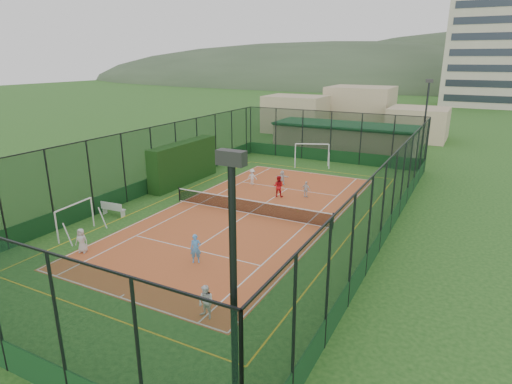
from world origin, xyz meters
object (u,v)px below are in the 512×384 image
futsal_goal_near (75,220)px  child_near_mid (196,249)px  white_bench (114,208)px  child_far_right (306,189)px  apartment_tower (488,32)px  child_far_back (282,178)px  child_near_left (82,241)px  child_near_right (206,302)px  futsal_goal_far (312,155)px  floodlight_ne (424,127)px  clubhouse (345,138)px  floodlight_se (234,331)px  child_far_left (252,177)px  coach (278,186)px

futsal_goal_near → child_near_mid: bearing=-93.7°
white_bench → child_far_right: 13.71m
apartment_tower → futsal_goal_near: (-19.35, -89.83, -14.07)m
white_bench → child_far_back: bearing=54.9°
child_near_left → child_near_right: (9.29, -2.00, 0.03)m
futsal_goal_near → child_near_left: bearing=-130.4°
child_near_left → futsal_goal_far: bearing=58.5°
apartment_tower → child_near_left: 94.08m
child_near_mid → child_far_right: 12.65m
child_near_right → child_far_right: bearing=106.1°
white_bench → child_near_mid: child_near_mid is taller
child_near_left → child_far_right: (7.18, 14.45, -0.07)m
floodlight_ne → clubhouse: bearing=147.9°
floodlight_se → child_near_left: (-13.68, 7.20, -3.44)m
clubhouse → child_far_right: bearing=-83.0°
white_bench → futsal_goal_near: bearing=-86.7°
apartment_tower → child_near_mid: bearing=-97.0°
futsal_goal_far → clubhouse: bearing=59.8°
child_far_left → child_near_right: bearing=110.5°
clubhouse → futsal_goal_near: 30.73m
floodlight_ne → futsal_goal_near: bearing=-123.1°
child_near_left → child_near_right: size_ratio=0.95×
clubhouse → child_near_left: 31.83m
futsal_goal_far → child_far_left: futsal_goal_far is taller
floodlight_ne → futsal_goal_far: bearing=-167.8°
apartment_tower → child_far_right: size_ratio=24.83×
child_far_left → child_far_right: child_far_left is taller
child_far_right → coach: bearing=28.2°
floodlight_se → child_far_right: 22.87m
white_bench → futsal_goal_far: 20.16m
clubhouse → child_near_left: clubhouse is taller
floodlight_ne → child_far_left: size_ratio=6.37×
floodlight_ne → child_near_left: bearing=-117.8°
floodlight_ne → child_near_right: bearing=-98.9°
floodlight_ne → futsal_goal_near: (-15.95, -24.43, -3.19)m
futsal_goal_far → child_near_mid: (2.00, -22.09, -0.30)m
apartment_tower → child_far_back: bearing=-99.7°
futsal_goal_far → child_far_left: bearing=-126.3°
floodlight_se → child_near_right: floodlight_se is taller
apartment_tower → floodlight_ne: bearing=-93.0°
child_far_back → apartment_tower: bearing=-116.9°
apartment_tower → coach: bearing=-98.6°
floodlight_se → child_far_right: bearing=106.7°
clubhouse → child_far_left: bearing=-100.9°
futsal_goal_far → child_near_left: bearing=-122.3°
child_near_left → child_far_left: size_ratio=1.04×
floodlight_ne → floodlight_se: bearing=-90.0°
white_bench → child_far_back: child_far_back is taller
floodlight_ne → futsal_goal_far: (-9.60, -2.07, -3.06)m
white_bench → child_far_left: 11.63m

